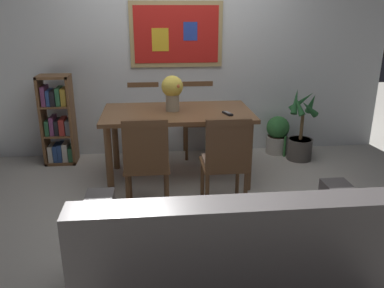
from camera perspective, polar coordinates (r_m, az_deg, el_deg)
ground_plane at (r=3.81m, az=-0.17°, el=-8.53°), size 12.00×12.00×0.00m
wall_back_with_painting at (r=4.91m, az=-1.97°, el=13.64°), size 5.20×0.14×2.60m
dining_table at (r=4.12m, az=-2.13°, el=3.45°), size 1.54×0.86×0.76m
dining_chair_far_left at (r=4.91m, az=-6.97°, el=4.41°), size 0.40×0.41×0.91m
dining_chair_near_left at (r=3.43m, az=-6.63°, el=-2.08°), size 0.40×0.41×0.91m
dining_chair_near_right at (r=3.45m, az=4.88°, el=-1.91°), size 0.40×0.41×0.91m
dining_chair_far_right at (r=4.93m, az=0.91°, el=4.63°), size 0.40×0.41×0.91m
leather_couch at (r=2.51m, az=5.55°, el=-16.46°), size 1.80×0.84×0.84m
bookshelf at (r=4.89m, az=-18.77°, el=2.87°), size 0.36×0.28×1.05m
potted_ivy at (r=5.13m, az=12.28°, el=1.34°), size 0.29×0.30×0.48m
potted_palm at (r=4.96m, az=15.44°, el=1.09°), size 0.36×0.40×0.87m
flower_vase at (r=4.08m, az=-2.86°, el=7.82°), size 0.23×0.22×0.37m
tv_remote at (r=3.98m, az=5.16°, el=4.44°), size 0.09×0.16×0.02m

